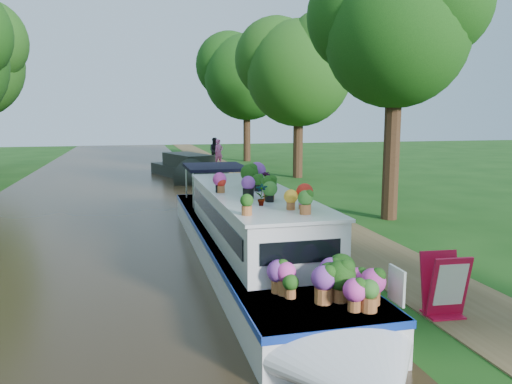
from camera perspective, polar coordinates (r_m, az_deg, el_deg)
The scene contains 12 objects.
ground at distance 13.94m, azimuth 7.12°, elevation -6.30°, with size 100.00×100.00×0.00m, color #133D0F.
canal_water at distance 13.09m, azimuth -18.45°, elevation -7.65°, with size 10.00×100.00×0.02m, color black.
towpath at distance 14.40m, azimuth 11.60°, elevation -5.86°, with size 2.20×100.00×0.03m, color brown.
plant_boat at distance 11.67m, azimuth -0.49°, elevation -4.88°, with size 2.29×13.52×2.30m.
tree_near_overhang at distance 18.11m, azimuth 15.65°, elevation 17.98°, with size 5.52×5.28×8.99m.
tree_near_mid at distance 29.31m, azimuth 4.85°, elevation 14.28°, with size 6.90×6.60×9.40m.
tree_near_far at distance 39.78m, azimuth -1.13°, elevation 13.73°, with size 7.59×7.26×10.30m.
second_boat at distance 29.06m, azimuth -7.79°, elevation 2.69°, with size 3.94×7.66×1.40m.
sandwich_board at distance 9.69m, azimuth 20.77°, elevation -10.23°, with size 0.73×0.61×1.14m.
pedestrian_pink at distance 35.93m, azimuth -4.28°, elevation 4.54°, with size 0.69×0.45×1.88m, color #C24F68.
pedestrian_dark at distance 37.35m, azimuth -4.69°, elevation 4.73°, with size 0.94×0.73×1.94m, color black.
verge_plant at distance 15.49m, azimuth 4.79°, elevation -3.96°, with size 0.36×0.31×0.40m, color #265E1C.
Camera 1 is at (-4.91, -12.53, 3.61)m, focal length 35.00 mm.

